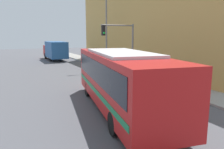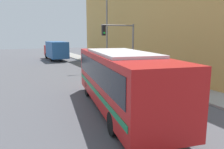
% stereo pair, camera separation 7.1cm
% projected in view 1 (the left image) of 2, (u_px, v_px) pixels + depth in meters
% --- Properties ---
extents(ground_plane, '(120.00, 120.00, 0.00)m').
position_uv_depth(ground_plane, '(142.00, 118.00, 10.30)').
color(ground_plane, '#515156').
extents(sidewalk, '(2.63, 70.00, 0.13)m').
position_uv_depth(sidewalk, '(97.00, 63.00, 30.48)').
color(sidewalk, gray).
rests_on(sidewalk, ground_plane).
extents(building_facade, '(6.00, 26.83, 11.20)m').
position_uv_depth(building_facade, '(146.00, 21.00, 26.43)').
color(building_facade, tan).
rests_on(building_facade, ground_plane).
extents(city_bus, '(4.28, 10.30, 3.07)m').
position_uv_depth(city_bus, '(120.00, 77.00, 11.16)').
color(city_bus, red).
rests_on(city_bus, ground_plane).
extents(delivery_truck, '(2.47, 7.87, 2.89)m').
position_uv_depth(delivery_truck, '(55.00, 50.00, 34.52)').
color(delivery_truck, '#265999').
rests_on(delivery_truck, ground_plane).
extents(fire_hydrant, '(0.25, 0.34, 0.72)m').
position_uv_depth(fire_hydrant, '(160.00, 79.00, 16.92)').
color(fire_hydrant, red).
rests_on(fire_hydrant, sidewalk).
extents(traffic_light_pole, '(3.28, 0.35, 4.76)m').
position_uv_depth(traffic_light_pole, '(122.00, 40.00, 19.85)').
color(traffic_light_pole, slate).
rests_on(traffic_light_pole, sidewalk).
extents(parking_meter, '(0.14, 0.14, 1.18)m').
position_uv_depth(parking_meter, '(126.00, 65.00, 21.54)').
color(parking_meter, slate).
rests_on(parking_meter, sidewalk).
extents(street_lamp, '(2.54, 0.28, 7.95)m').
position_uv_depth(street_lamp, '(104.00, 27.00, 25.43)').
color(street_lamp, slate).
rests_on(street_lamp, sidewalk).
extents(pedestrian_near_corner, '(0.34, 0.34, 1.75)m').
position_uv_depth(pedestrian_near_corner, '(110.00, 59.00, 25.95)').
color(pedestrian_near_corner, slate).
rests_on(pedestrian_near_corner, sidewalk).
extents(pedestrian_mid_block, '(0.34, 0.34, 1.87)m').
position_uv_depth(pedestrian_mid_block, '(111.00, 58.00, 26.90)').
color(pedestrian_mid_block, '#47382D').
rests_on(pedestrian_mid_block, sidewalk).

